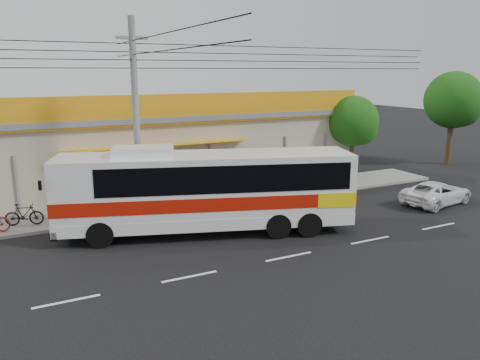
% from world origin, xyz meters
% --- Properties ---
extents(ground, '(120.00, 120.00, 0.00)m').
position_xyz_m(ground, '(0.00, 0.00, 0.00)').
color(ground, black).
rests_on(ground, ground).
extents(sidewalk, '(30.00, 3.20, 0.15)m').
position_xyz_m(sidewalk, '(0.00, 6.00, 0.07)').
color(sidewalk, gray).
rests_on(sidewalk, ground).
extents(lane_markings, '(50.00, 0.12, 0.01)m').
position_xyz_m(lane_markings, '(0.00, -2.50, 0.00)').
color(lane_markings, silver).
rests_on(lane_markings, ground).
extents(storefront_building, '(22.60, 9.20, 5.70)m').
position_xyz_m(storefront_building, '(-0.01, 11.54, 2.30)').
color(storefront_building, '#AAA389').
rests_on(storefront_building, ground).
extents(coach_bus, '(12.66, 6.35, 3.84)m').
position_xyz_m(coach_bus, '(-1.53, 1.37, 2.05)').
color(coach_bus, silver).
rests_on(coach_bus, ground).
extents(motorbike_dark, '(1.72, 0.92, 1.00)m').
position_xyz_m(motorbike_dark, '(-8.83, 5.54, 0.65)').
color(motorbike_dark, black).
rests_on(motorbike_dark, sidewalk).
extents(white_car, '(4.59, 2.68, 1.20)m').
position_xyz_m(white_car, '(10.88, 0.21, 0.60)').
color(white_car, white).
rests_on(white_car, ground).
extents(utility_pole, '(34.00, 14.00, 9.18)m').
position_xyz_m(utility_pole, '(-3.92, 4.20, 7.57)').
color(utility_pole, slate).
rests_on(utility_pole, ground).
extents(tree_near, '(3.24, 3.24, 5.36)m').
position_xyz_m(tree_near, '(10.89, 7.05, 3.63)').
color(tree_near, '#312313').
rests_on(tree_near, ground).
extents(tree_far, '(4.15, 4.15, 6.89)m').
position_xyz_m(tree_far, '(20.50, 7.48, 4.66)').
color(tree_far, '#312313').
rests_on(tree_far, ground).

